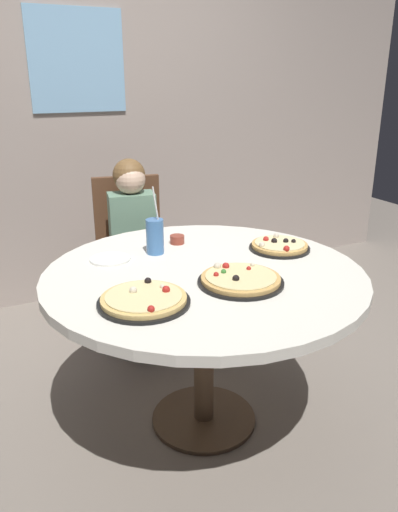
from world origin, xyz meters
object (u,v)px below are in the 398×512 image
Objects in this scene: diner_child at (136,265)px; pizza_cheese at (279,246)px; dining_table at (204,290)px; pizza_pepperoni at (144,300)px; sauce_bowl at (177,239)px; plate_small at (110,259)px; chair_wooden at (131,247)px; soda_cup at (155,236)px; pizza_veggie at (240,279)px.

diner_child is 3.82× the size of pizza_cheese.
pizza_pepperoni reaches higher than dining_table.
plate_small is at bearing -167.34° from sauce_bowl.
dining_table is 7.45× the size of plate_small.
pizza_cheese is at bearing -59.41° from diner_child.
chair_wooden is at bearing 65.70° from plate_small.
chair_wooden is 0.88× the size of diner_child.
dining_table is 0.35m from soda_cup.
pizza_cheese is 1.57× the size of plate_small.
pizza_veggie is at bearing -87.50° from sauce_bowl.
chair_wooden reaches higher than plate_small.
diner_child is 6.01× the size of plate_small.
diner_child reaches higher than plate_small.
soda_cup reaches higher than pizza_pepperoni.
plate_small is (-0.33, -0.73, 0.22)m from chair_wooden.
pizza_cheese reaches higher than plate_small.
sauce_bowl is at bearing 56.31° from pizza_pepperoni.
pizza_veggie is 0.46m from pizza_cheese.
pizza_pepperoni is 4.78× the size of sauce_bowl.
plate_small is at bearing -118.51° from diner_child.
plate_small is (-0.36, -0.08, -0.02)m from sauce_bowl.
plate_small is at bearing -114.30° from chair_wooden.
plate_small reaches higher than dining_table.
soda_cup is at bearing 109.80° from pizza_veggie.
pizza_cheese is at bearing -65.95° from chair_wooden.
chair_wooden is 5.28× the size of plate_small.
pizza_cheese is 0.49m from sauce_bowl.
diner_child is 3.23× the size of pizza_pepperoni.
soda_cup is 0.23m from plate_small.
sauce_bowl is 0.39× the size of plate_small.
chair_wooden is 1.06m from pizza_cheese.
chair_wooden is 1.29m from pizza_pepperoni.
soda_cup is (-0.54, 0.21, 0.06)m from pizza_cheese.
dining_table is 1.04m from chair_wooden.
pizza_pepperoni is at bearing -107.13° from diner_child.
sauce_bowl is at bearing 92.50° from pizza_veggie.
pizza_veggie is 0.56m from sauce_bowl.
dining_table is 4.01× the size of pizza_pepperoni.
sauce_bowl is 0.37m from plate_small.
soda_cup is (-0.17, 0.47, 0.06)m from pizza_veggie.
soda_cup reaches higher than dining_table.
pizza_veggie is at bearing 1.29° from pizza_pepperoni.
pizza_veggie is (0.07, -0.18, 0.10)m from dining_table.
pizza_veggie is at bearing -69.15° from dining_table.
chair_wooden is 0.70m from sauce_bowl.
pizza_pepperoni is (-0.77, -0.28, -0.00)m from pizza_cheese.
pizza_veggie is (0.05, -1.21, 0.24)m from chair_wooden.
pizza_veggie is 1.01× the size of pizza_pepperoni.
chair_wooden is at bearing 92.43° from pizza_veggie.
pizza_cheese is 0.78m from plate_small.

